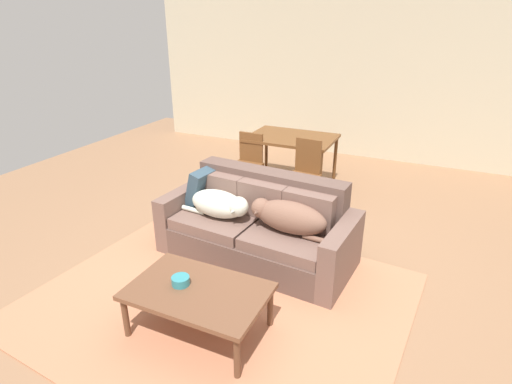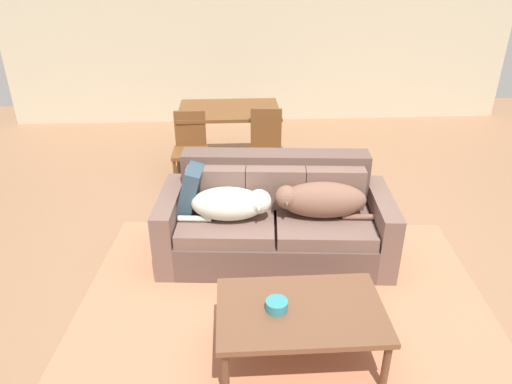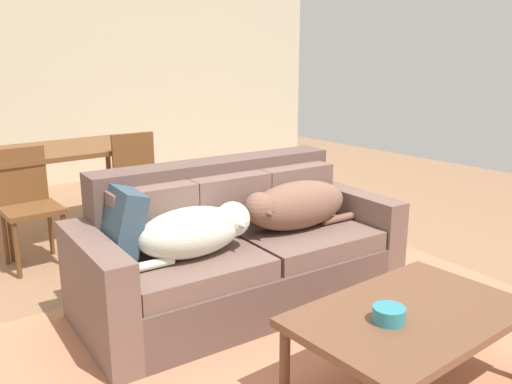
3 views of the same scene
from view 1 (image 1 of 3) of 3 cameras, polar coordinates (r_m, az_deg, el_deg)
ground_plane at (r=4.52m, az=1.89°, el=-9.15°), size 10.00×10.00×0.00m
back_partition at (r=7.74m, az=14.10°, el=14.63°), size 8.00×0.12×2.70m
area_rug at (r=3.95m, az=-5.09°, el=-14.59°), size 3.44×2.97×0.01m
couch at (r=4.42m, az=0.41°, el=-4.86°), size 2.10×1.05×0.89m
dog_on_left_cushion at (r=4.36m, az=-4.92°, el=-1.69°), size 0.80×0.38×0.29m
dog_on_right_cushion at (r=4.06m, az=4.37°, el=-3.39°), size 0.92×0.37×0.32m
throw_pillow_by_left_arm at (r=4.70m, az=-7.32°, el=0.73°), size 0.28×0.45×0.45m
coffee_table at (r=3.43m, az=-8.01°, el=-13.72°), size 1.10×0.70×0.42m
bowl_on_coffee_table at (r=3.46m, az=-10.36°, el=-11.94°), size 0.15×0.15×0.07m
dining_table at (r=6.16m, az=4.92°, el=6.96°), size 1.25×0.90×0.78m
dining_chair_near_left at (r=5.93m, az=-1.14°, el=4.28°), size 0.41×0.41×0.89m
dining_chair_near_right at (r=5.55m, az=6.70°, el=2.88°), size 0.43×0.43×0.92m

